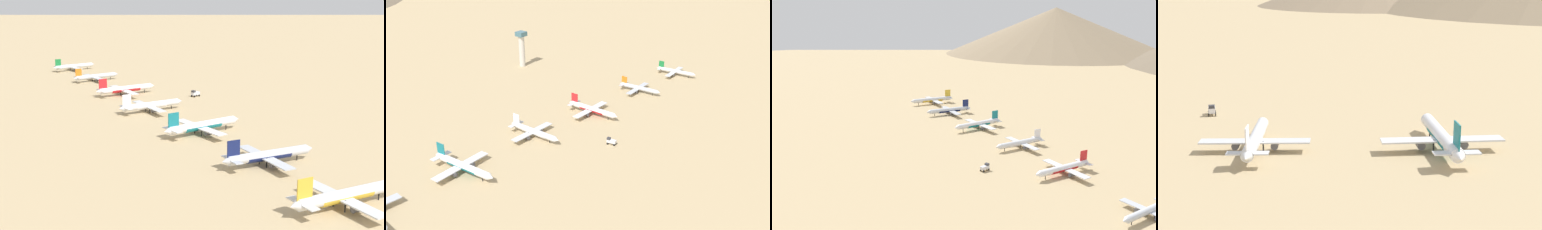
% 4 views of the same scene
% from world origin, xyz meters
% --- Properties ---
extents(ground_plane, '(1800.00, 1800.00, 0.00)m').
position_xyz_m(ground_plane, '(0.00, 0.00, 0.00)').
color(ground_plane, tan).
extents(parked_jet_0, '(43.76, 35.61, 12.61)m').
position_xyz_m(parked_jet_0, '(-16.91, -147.16, 4.20)').
color(parked_jet_0, silver).
rests_on(parked_jet_0, ground).
extents(parked_jet_1, '(41.14, 33.55, 11.86)m').
position_xyz_m(parked_jet_1, '(-9.84, -101.43, 3.95)').
color(parked_jet_1, silver).
rests_on(parked_jet_1, ground).
extents(parked_jet_2, '(41.96, 34.05, 12.11)m').
position_xyz_m(parked_jet_2, '(-6.09, -50.78, 4.03)').
color(parked_jet_2, white).
rests_on(parked_jet_2, ground).
extents(parked_jet_3, '(37.47, 30.38, 10.82)m').
position_xyz_m(parked_jet_3, '(-4.18, 0.46, 3.60)').
color(parked_jet_3, silver).
rests_on(parked_jet_3, ground).
extents(parked_jet_4, '(38.62, 31.30, 11.16)m').
position_xyz_m(parked_jet_4, '(4.26, 46.90, 3.71)').
color(parked_jet_4, white).
rests_on(parked_jet_4, ground).
extents(parked_jet_5, '(33.13, 26.87, 9.56)m').
position_xyz_m(parked_jet_5, '(8.26, 99.17, 3.22)').
color(parked_jet_5, silver).
rests_on(parked_jet_5, ground).
extents(parked_jet_6, '(33.14, 26.91, 9.56)m').
position_xyz_m(parked_jet_6, '(12.56, 148.31, 3.22)').
color(parked_jet_6, silver).
rests_on(parked_jet_6, ground).
extents(service_truck, '(5.54, 3.56, 3.90)m').
position_xyz_m(service_truck, '(36.80, 20.21, 2.08)').
color(service_truck, silver).
rests_on(service_truck, ground).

